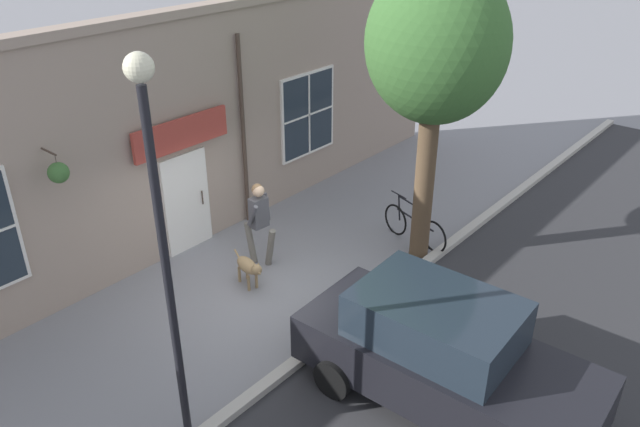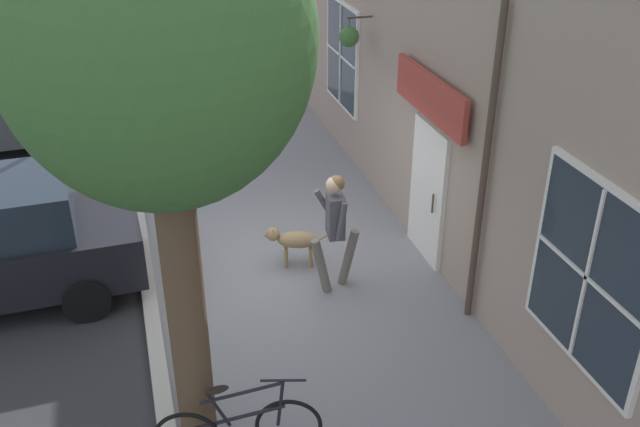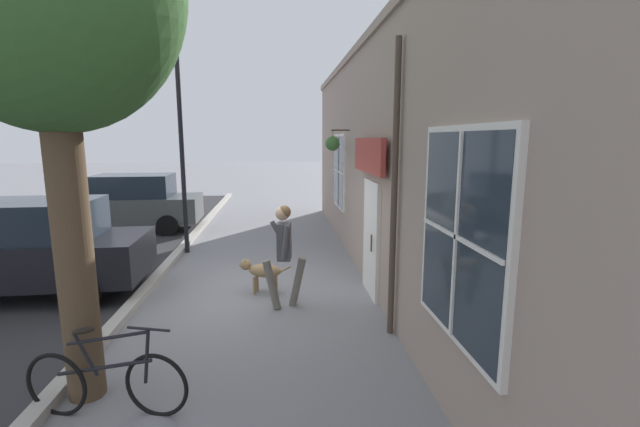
% 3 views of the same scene
% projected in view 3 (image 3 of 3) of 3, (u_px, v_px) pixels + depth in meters
% --- Properties ---
extents(ground_plane, '(90.00, 90.00, 0.00)m').
position_uv_depth(ground_plane, '(254.00, 292.00, 8.04)').
color(ground_plane, gray).
extents(storefront_facade, '(0.95, 18.00, 4.80)m').
position_uv_depth(storefront_facade, '(379.00, 163.00, 7.84)').
color(storefront_facade, gray).
rests_on(storefront_facade, ground_plane).
extents(pedestrian_walking, '(0.75, 0.58, 1.76)m').
position_uv_depth(pedestrian_walking, '(284.00, 246.00, 7.12)').
color(pedestrian_walking, '#6B665B').
rests_on(pedestrian_walking, ground_plane).
extents(dog_on_leash, '(1.00, 0.43, 0.66)m').
position_uv_depth(dog_on_leash, '(262.00, 270.00, 7.90)').
color(dog_on_leash, '#997A51').
rests_on(dog_on_leash, ground_plane).
extents(leaning_bicycle, '(1.72, 0.34, 1.00)m').
position_uv_depth(leaning_bicycle, '(106.00, 381.00, 4.40)').
color(leaning_bicycle, black).
rests_on(leaning_bicycle, ground_plane).
extents(parked_car_nearest_curb, '(4.36, 2.05, 1.75)m').
position_uv_depth(parked_car_nearest_curb, '(130.00, 203.00, 13.19)').
color(parked_car_nearest_curb, '#474C4C').
rests_on(parked_car_nearest_curb, ground_plane).
extents(parked_car_mid_block, '(4.36, 2.05, 1.75)m').
position_uv_depth(parked_car_mid_block, '(23.00, 249.00, 7.69)').
color(parked_car_mid_block, black).
rests_on(parked_car_mid_block, ground_plane).
extents(street_lamp, '(0.32, 0.32, 5.30)m').
position_uv_depth(street_lamp, '(180.00, 114.00, 10.23)').
color(street_lamp, black).
rests_on(street_lamp, ground_plane).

